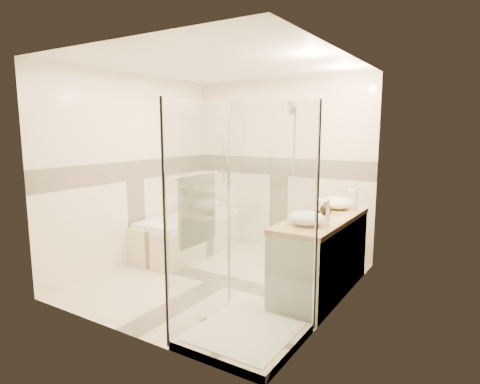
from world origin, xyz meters
The scene contains 12 objects.
room centered at (0.06, 0.01, 1.26)m, with size 2.82×3.02×2.52m.
bathtub centered at (-1.02, 0.65, 0.31)m, with size 0.75×1.70×0.56m.
vanity centered at (1.12, 0.30, 0.43)m, with size 0.58×1.62×0.85m.
shower_enclosure centered at (0.83, -0.97, 0.51)m, with size 0.96×0.93×2.04m.
vessel_sink_near centered at (1.10, 0.84, 0.93)m, with size 0.38×0.38×0.15m, color white.
vessel_sink_far centered at (1.10, -0.12, 0.92)m, with size 0.36×0.36×0.14m, color white.
faucet_near centered at (1.32, 0.84, 1.00)m, with size 0.11×0.03×0.26m.
faucet_far centered at (1.32, -0.12, 1.01)m, with size 0.12×0.03×0.28m.
amenity_bottle_a centered at (1.10, 0.14, 0.93)m, with size 0.07×0.07×0.15m, color black.
amenity_bottle_b centered at (1.10, 0.45, 0.94)m, with size 0.13×0.13×0.17m, color black.
folded_towels centered at (1.10, 1.01, 0.89)m, with size 0.15×0.25×0.08m, color white.
rolled_towel centered at (-1.14, 1.42, 0.60)m, with size 0.09×0.09×0.19m, color white.
Camera 1 is at (2.61, -3.78, 1.80)m, focal length 30.00 mm.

